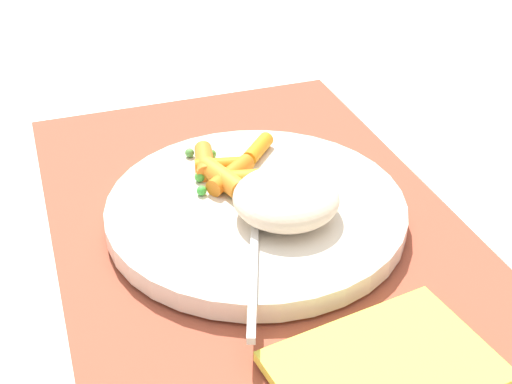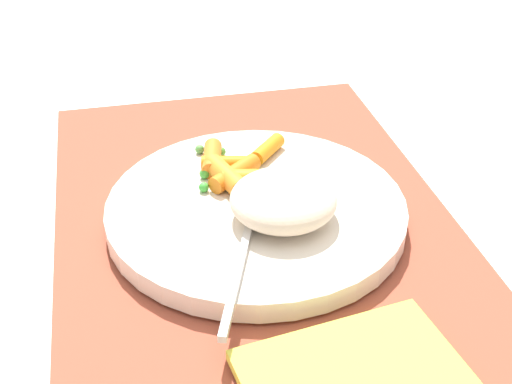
{
  "view_description": "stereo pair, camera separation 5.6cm",
  "coord_description": "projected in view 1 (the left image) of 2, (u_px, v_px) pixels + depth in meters",
  "views": [
    {
      "loc": [
        -0.46,
        0.16,
        0.35
      ],
      "look_at": [
        0.0,
        0.0,
        0.03
      ],
      "focal_mm": 49.07,
      "sensor_mm": 36.0,
      "label": 1
    },
    {
      "loc": [
        -0.47,
        0.11,
        0.35
      ],
      "look_at": [
        0.0,
        0.0,
        0.03
      ],
      "focal_mm": 49.07,
      "sensor_mm": 36.0,
      "label": 2
    }
  ],
  "objects": [
    {
      "name": "fork",
      "position": [
        255.0,
        231.0,
        0.55
      ],
      "size": [
        0.19,
        0.08,
        0.01
      ],
      "color": "silver",
      "rests_on": "plate"
    },
    {
      "name": "carrot_portion",
      "position": [
        228.0,
        169.0,
        0.62
      ],
      "size": [
        0.09,
        0.09,
        0.02
      ],
      "color": "orange",
      "rests_on": "plate"
    },
    {
      "name": "plate",
      "position": [
        256.0,
        211.0,
        0.59
      ],
      "size": [
        0.25,
        0.25,
        0.02
      ],
      "primitive_type": "cylinder",
      "color": "silver",
      "rests_on": "placemat"
    },
    {
      "name": "napkin",
      "position": [
        384.0,
        368.0,
        0.45
      ],
      "size": [
        0.12,
        0.15,
        0.01
      ],
      "primitive_type": "cube",
      "rotation": [
        0.0,
        0.0,
        0.14
      ],
      "color": "#EAE54C",
      "rests_on": "placemat"
    },
    {
      "name": "placemat",
      "position": [
        256.0,
        222.0,
        0.6
      ],
      "size": [
        0.5,
        0.34,
        0.01
      ],
      "primitive_type": "cube",
      "color": "#9E4733",
      "rests_on": "ground_plane"
    },
    {
      "name": "ground_plane",
      "position": [
        256.0,
        225.0,
        0.6
      ],
      "size": [
        2.4,
        2.4,
        0.0
      ],
      "primitive_type": "plane",
      "color": "white"
    },
    {
      "name": "rice_mound",
      "position": [
        286.0,
        198.0,
        0.56
      ],
      "size": [
        0.09,
        0.09,
        0.03
      ],
      "primitive_type": "ellipsoid",
      "color": "beige",
      "rests_on": "plate"
    },
    {
      "name": "pea_scatter",
      "position": [
        220.0,
        176.0,
        0.61
      ],
      "size": [
        0.09,
        0.08,
        0.01
      ],
      "color": "#4B9330",
      "rests_on": "plate"
    }
  ]
}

